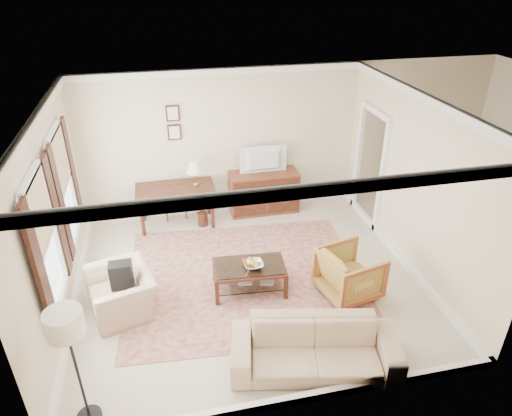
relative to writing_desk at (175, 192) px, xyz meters
name	(u,v)px	position (x,y,z in m)	size (l,w,h in m)	color
room_shell	(247,137)	(1.00, -2.03, 1.77)	(5.51, 5.01, 2.91)	beige
annex_bedroom	(454,201)	(5.49, -0.88, -0.36)	(3.00, 2.70, 2.90)	beige
window_front	(46,242)	(-1.70, -2.73, 0.85)	(0.12, 1.56, 1.80)	#CCB284
window_rear	(64,187)	(-1.70, -1.13, 0.85)	(0.12, 1.56, 1.80)	#CCB284
doorway	(369,168)	(3.71, -0.53, 0.37)	(0.10, 1.12, 2.25)	white
rug	(245,277)	(0.95, -1.99, -0.69)	(3.80, 3.26, 0.01)	maroon
writing_desk	(175,192)	(0.00, 0.00, 0.00)	(1.48, 0.74, 0.81)	#502517
desk_chair	(174,193)	(-0.01, 0.35, -0.18)	(0.45, 0.45, 1.05)	brown
desk_lamp	(195,174)	(0.40, 0.00, 0.36)	(0.32, 0.32, 0.50)	silver
framed_prints	(174,123)	(0.10, 0.44, 1.24)	(0.25, 0.04, 0.68)	#502517
sideboard	(264,192)	(1.78, 0.17, -0.27)	(1.39, 0.54, 0.86)	brown
tv	(264,152)	(1.78, 0.15, 0.61)	(0.90, 0.52, 0.12)	black
coffee_table	(249,271)	(0.97, -2.30, -0.34)	(1.16, 0.74, 0.47)	#502517
fruit_bowl	(254,264)	(1.02, -2.36, -0.17)	(0.42, 0.42, 0.10)	silver
book_a	(239,280)	(0.80, -2.25, -0.52)	(0.28, 0.04, 0.38)	brown
book_b	(261,279)	(1.15, -2.30, -0.52)	(0.28, 0.03, 0.38)	brown
striped_armchair	(350,271)	(2.45, -2.73, -0.27)	(0.83, 0.78, 0.85)	#943F20
club_armchair	(121,286)	(-0.97, -2.36, -0.26)	(1.00, 0.65, 0.88)	tan
backpack	(121,272)	(-0.93, -2.35, -0.02)	(0.32, 0.22, 0.40)	black
sofa	(315,342)	(1.46, -4.00, -0.29)	(2.12, 0.62, 0.83)	tan
floor_lamp	(67,332)	(-1.31, -4.16, 0.62)	(0.39, 0.39, 1.58)	black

